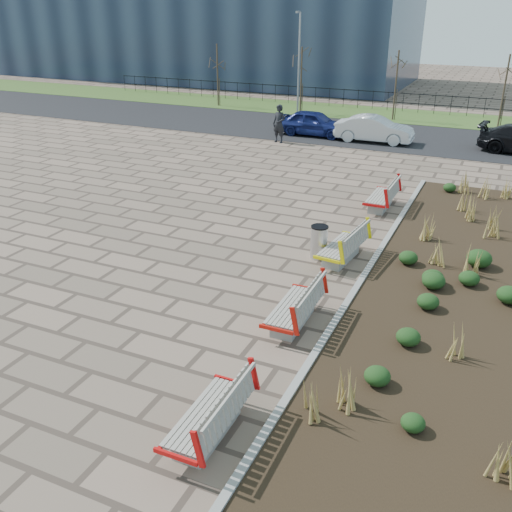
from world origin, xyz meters
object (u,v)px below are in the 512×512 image
at_px(lamp_west, 299,64).
at_px(bench_d, 381,195).
at_px(car_blue, 314,123).
at_px(car_silver, 374,129).
at_px(bench_a, 207,412).
at_px(pedestrian, 279,124).
at_px(bench_c, 342,244).
at_px(litter_bin, 319,242).
at_px(bench_b, 293,305).

bearing_deg(lamp_west, bench_d, -60.04).
distance_m(car_blue, car_silver, 3.32).
distance_m(bench_d, lamp_west, 18.20).
distance_m(bench_a, pedestrian, 21.71).
height_order(pedestrian, car_silver, pedestrian).
bearing_deg(lamp_west, bench_c, -66.25).
distance_m(litter_bin, lamp_west, 22.33).
height_order(bench_c, car_silver, car_silver).
bearing_deg(bench_a, bench_b, 89.45).
relative_size(bench_b, bench_d, 1.00).
bearing_deg(car_blue, bench_a, -164.00).
relative_size(bench_b, pedestrian, 1.10).
bearing_deg(bench_c, litter_bin, -165.62).
xyz_separation_m(bench_d, pedestrian, (-7.10, 7.82, 0.46)).
distance_m(pedestrian, lamp_west, 8.29).
bearing_deg(lamp_west, bench_b, -69.66).
distance_m(bench_a, lamp_west, 29.81).
distance_m(bench_c, car_silver, 14.98).
bearing_deg(car_silver, bench_b, -173.73).
bearing_deg(bench_b, litter_bin, 99.12).
height_order(bench_d, car_silver, car_silver).
xyz_separation_m(bench_d, litter_bin, (-0.63, -4.94, -0.03)).
relative_size(bench_c, litter_bin, 2.21).
bearing_deg(litter_bin, bench_b, -80.34).
height_order(litter_bin, car_silver, car_silver).
bearing_deg(car_silver, bench_a, -175.17).
xyz_separation_m(bench_c, lamp_west, (-9.00, 20.46, 2.54)).
height_order(car_blue, car_silver, car_blue).
relative_size(bench_d, lamp_west, 0.35).
relative_size(car_blue, lamp_west, 0.65).
bearing_deg(bench_b, lamp_west, 109.80).
bearing_deg(litter_bin, bench_a, -85.33).
xyz_separation_m(bench_d, car_silver, (-2.66, 9.89, 0.17)).
height_order(bench_a, car_silver, car_silver).
relative_size(bench_c, lamp_west, 0.35).
height_order(bench_c, pedestrian, pedestrian).
bearing_deg(pedestrian, litter_bin, -52.84).
height_order(pedestrian, lamp_west, lamp_west).
bearing_deg(car_blue, car_silver, -91.28).
bearing_deg(bench_b, bench_a, -90.55).
bearing_deg(bench_b, car_blue, 107.18).
bearing_deg(bench_d, bench_c, -89.60).
xyz_separation_m(bench_b, bench_d, (0.00, 8.66, 0.00)).
bearing_deg(car_blue, litter_bin, -159.10).
height_order(bench_a, litter_bin, bench_a).
xyz_separation_m(bench_b, litter_bin, (-0.63, 3.72, -0.03)).
height_order(litter_bin, car_blue, car_blue).
bearing_deg(bench_c, pedestrian, 125.28).
bearing_deg(bench_a, pedestrian, 108.53).
distance_m(litter_bin, car_silver, 14.97).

